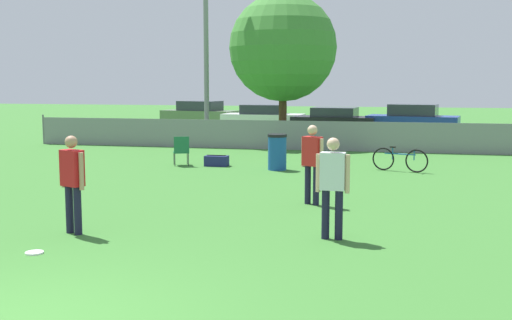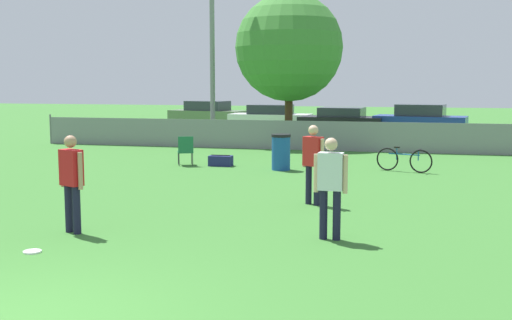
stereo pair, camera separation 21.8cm
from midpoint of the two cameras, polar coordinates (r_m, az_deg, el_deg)
name	(u,v)px [view 1 (the left image)]	position (r m, az deg, el deg)	size (l,w,h in m)	color
fence_backline	(296,135)	(24.14, 3.30, 2.20)	(21.16, 0.07, 1.21)	gray
light_pole	(206,16)	(26.42, -4.72, 12.60)	(0.90, 0.36, 8.77)	gray
tree_near_pole	(283,48)	(26.32, 2.18, 9.95)	(4.36, 4.36, 6.11)	#4C331E
player_receiver_white	(333,181)	(10.46, 6.24, -1.88)	(0.56, 0.24, 1.67)	#191933
player_defender_red	(312,159)	(13.39, 4.55, 0.09)	(0.49, 0.39, 1.67)	#191933
player_thrower_red	(72,178)	(11.24, -16.54, -1.51)	(0.52, 0.36, 1.67)	#191933
frisbee_disc	(34,253)	(10.32, -19.68, -7.75)	(0.28, 0.28, 0.03)	white
folding_chair_sideline	(181,149)	(19.74, -6.97, 0.93)	(0.61, 0.61, 0.91)	#333338
bicycle_sideline	(400,159)	(18.80, 12.34, 0.05)	(1.58, 0.61, 0.71)	black
trash_bin	(277,152)	(18.66, 1.57, 0.72)	(0.56, 0.56, 1.05)	#194C99
gear_bag_sideline	(217,161)	(19.59, -3.84, -0.08)	(0.70, 0.38, 0.34)	navy
parked_car_olive	(200,114)	(36.68, -5.17, 4.08)	(4.58, 2.57, 1.46)	black
parked_car_white	(263,118)	(33.96, 0.48, 3.79)	(4.30, 1.88, 1.35)	black
parked_car_dark	(335,120)	(32.12, 6.81, 3.53)	(4.27, 2.23, 1.28)	black
parked_car_blue	(413,120)	(31.76, 13.57, 3.45)	(4.49, 2.37, 1.48)	black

